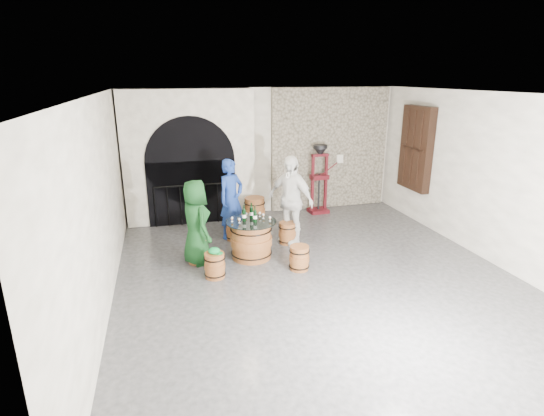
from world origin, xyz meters
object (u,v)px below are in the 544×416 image
object	(u,v)px
side_barrel	(255,211)
barrel_table	(251,240)
barrel_stool_left	(197,251)
person_white	(290,200)
barrel_stool_near_left	(215,265)
wine_bottle_right	(251,212)
person_green	(196,223)
wine_bottle_center	(255,216)
corking_press	(320,174)
barrel_stool_near_right	(299,258)
wine_bottle_left	(244,215)
barrel_stool_far	(235,230)
barrel_stool_right	(287,233)
person_blue	(231,199)

from	to	relation	value
side_barrel	barrel_table	bearing A→B (deg)	-104.37
barrel_stool_left	person_white	size ratio (longest dim) A/B	0.24
barrel_stool_near_left	wine_bottle_right	xyz separation A→B (m)	(0.86, 0.85, 0.67)
barrel_stool_left	wine_bottle_right	bearing A→B (deg)	6.58
person_green	wine_bottle_center	xyz separation A→B (m)	(1.12, -0.10, 0.08)
side_barrel	corking_press	distance (m)	2.04
person_white	barrel_stool_left	bearing A→B (deg)	-111.73
barrel_stool_near_right	wine_bottle_left	distance (m)	1.36
barrel_stool_near_right	wine_bottle_center	bearing A→B (deg)	134.54
barrel_table	corking_press	bearing A→B (deg)	46.05
barrel_table	barrel_stool_left	bearing A→B (deg)	177.99
barrel_stool_near_left	side_barrel	bearing A→B (deg)	63.12
person_green	wine_bottle_center	size ratio (longest dim) A/B	5.06
barrel_stool_far	person_white	distance (m)	1.42
side_barrel	barrel_stool_right	bearing A→B (deg)	-72.23
barrel_stool_near_left	wine_bottle_right	world-z (taller)	wine_bottle_right
barrel_stool_left	person_green	bearing A→B (deg)	-2.01
wine_bottle_left	barrel_table	bearing A→B (deg)	-21.12
barrel_table	barrel_stool_near_left	xyz separation A→B (m)	(-0.82, -0.68, -0.15)
barrel_stool_right	person_white	xyz separation A→B (m)	(0.07, 0.04, 0.73)
barrel_stool_left	corking_press	world-z (taller)	corking_press
barrel_stool_right	wine_bottle_right	bearing A→B (deg)	-155.74
barrel_table	barrel_stool_near_left	bearing A→B (deg)	-140.18
wine_bottle_center	corking_press	bearing A→B (deg)	47.59
barrel_stool_far	side_barrel	size ratio (longest dim) A/B	0.68
corking_press	wine_bottle_left	bearing A→B (deg)	-140.26
barrel_stool_right	barrel_stool_near_left	bearing A→B (deg)	-144.39
person_white	wine_bottle_left	xyz separation A→B (m)	(-1.10, -0.55, -0.06)
barrel_stool_far	barrel_stool_near_right	xyz separation A→B (m)	(0.91, -1.81, 0.00)
barrel_table	wine_bottle_center	distance (m)	0.53
barrel_stool_far	corking_press	size ratio (longest dim) A/B	0.26
wine_bottle_center	barrel_stool_far	bearing A→B (deg)	101.32
barrel_stool_right	wine_bottle_left	world-z (taller)	wine_bottle_left
barrel_stool_near_right	side_barrel	xyz separation A→B (m)	(-0.27, 2.64, 0.11)
barrel_stool_left	barrel_stool_far	world-z (taller)	same
person_green	barrel_stool_far	bearing A→B (deg)	-60.43
barrel_stool_far	wine_bottle_left	bearing A→B (deg)	-88.25
barrel_stool_far	wine_bottle_center	distance (m)	1.32
person_green	wine_bottle_center	distance (m)	1.13
barrel_stool_near_right	wine_bottle_left	xyz separation A→B (m)	(-0.88, 0.80, 0.67)
barrel_stool_near_right	corking_press	bearing A→B (deg)	63.52
person_white	wine_bottle_left	size ratio (longest dim) A/B	5.89
side_barrel	corking_press	world-z (taller)	corking_press
barrel_table	barrel_stool_left	size ratio (longest dim) A/B	2.13
person_green	barrel_stool_left	bearing A→B (deg)	69.18
barrel_table	person_blue	bearing A→B (deg)	98.48
wine_bottle_left	wine_bottle_center	distance (m)	0.22
wine_bottle_left	person_green	bearing A→B (deg)	-179.29
wine_bottle_center	wine_bottle_left	bearing A→B (deg)	150.18
barrel_stool_near_right	wine_bottle_center	world-z (taller)	wine_bottle_center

